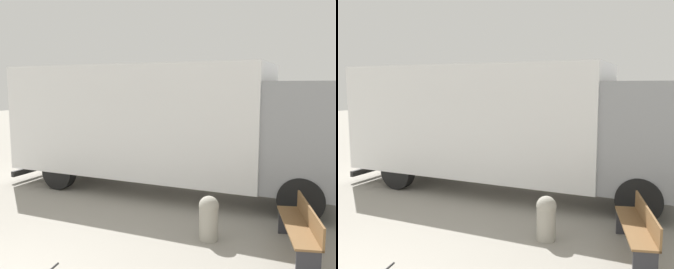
% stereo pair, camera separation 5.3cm
% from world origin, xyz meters
% --- Properties ---
extents(delivery_truck, '(8.75, 2.49, 3.32)m').
position_xyz_m(delivery_truck, '(0.15, 6.00, 1.84)').
color(delivery_truck, white).
rests_on(delivery_truck, ground).
extents(park_bench, '(0.89, 1.97, 0.85)m').
position_xyz_m(park_bench, '(3.88, 3.33, 0.50)').
color(park_bench, brown).
rests_on(park_bench, ground).
extents(bollard_near_bench, '(0.36, 0.36, 0.83)m').
position_xyz_m(bollard_near_bench, '(2.29, 3.31, 0.45)').
color(bollard_near_bench, '#9E998C').
rests_on(bollard_near_bench, ground).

